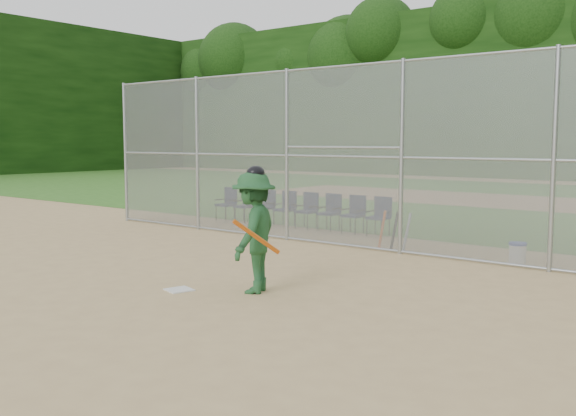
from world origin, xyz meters
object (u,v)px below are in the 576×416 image
Objects in this scene: home_plate at (179,290)px; water_cooler at (517,253)px; chair_0 at (226,204)px; batter_at_plate at (254,231)px.

water_cooler is at bearing 57.53° from home_plate.
home_plate is at bearing -50.94° from chair_0.
home_plate is at bearing -146.87° from batter_at_plate.
batter_at_plate reaches higher than water_cooler.
batter_at_plate is at bearing -117.22° from water_cooler.
home_plate is 6.45m from water_cooler.
chair_0 is (-5.66, 6.98, 0.47)m from home_plate.
chair_0 is at bearing 136.47° from batter_at_plate.
batter_at_plate is (1.00, 0.65, 0.94)m from home_plate.
batter_at_plate is at bearing 33.13° from home_plate.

